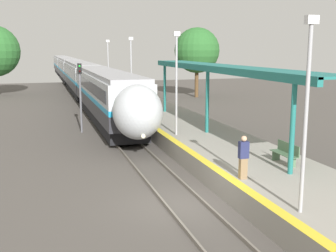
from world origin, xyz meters
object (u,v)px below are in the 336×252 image
lamppost_mid (176,77)px  lamppost_farthest (108,63)px  train (74,72)px  person_waiting (243,157)px  lamppost_far (131,68)px  platform_bench (286,153)px  lamppost_near (307,104)px  railway_signal (80,91)px

lamppost_mid → lamppost_farthest: size_ratio=1.00×
train → person_waiting: (2.22, -49.11, -0.55)m
lamppost_farthest → lamppost_far: bearing=-90.0°
lamppost_mid → lamppost_far: 11.97m
lamppost_far → platform_bench: bearing=-82.4°
lamppost_farthest → person_waiting: bearing=-90.3°
lamppost_far → lamppost_near: bearing=-90.0°
train → lamppost_farthest: (2.37, -16.64, 1.85)m
train → person_waiting: train is taller
train → lamppost_near: size_ratio=14.95×
platform_bench → lamppost_near: (-2.55, -4.85, 2.78)m
train → lamppost_near: 52.64m
lamppost_mid → lamppost_far: size_ratio=1.00×
train → platform_bench: 47.97m
train → lamppost_far: (2.37, -28.61, 1.85)m
person_waiting → lamppost_far: bearing=89.6°
train → lamppost_near: (2.37, -52.55, 1.85)m
person_waiting → lamppost_farthest: (0.15, 32.47, 2.40)m
railway_signal → lamppost_mid: 8.33m
train → person_waiting: bearing=-87.4°
railway_signal → lamppost_far: 7.08m
platform_bench → railway_signal: railway_signal is taller
person_waiting → lamppost_farthest: size_ratio=0.29×
railway_signal → lamppost_farthest: 17.82m
train → railway_signal: railway_signal is taller
lamppost_mid → lamppost_far: same height
platform_bench → lamppost_mid: size_ratio=0.28×
railway_signal → lamppost_near: lamppost_near is taller
platform_bench → lamppost_far: lamppost_far is taller
lamppost_near → lamppost_far: (0.00, 23.94, 0.00)m
railway_signal → lamppost_farthest: size_ratio=0.83×
person_waiting → lamppost_mid: lamppost_mid is taller
lamppost_near → lamppost_far: same height
platform_bench → lamppost_farthest: bearing=94.7°
lamppost_near → lamppost_farthest: 35.92m
lamppost_far → lamppost_farthest: same height
lamppost_farthest → railway_signal: bearing=-105.2°
lamppost_mid → lamppost_far: (0.00, 11.97, 0.00)m
train → railway_signal: 33.88m
train → railway_signal: bearing=-93.9°
lamppost_near → lamppost_mid: same height
train → lamppost_far: lamppost_far is taller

